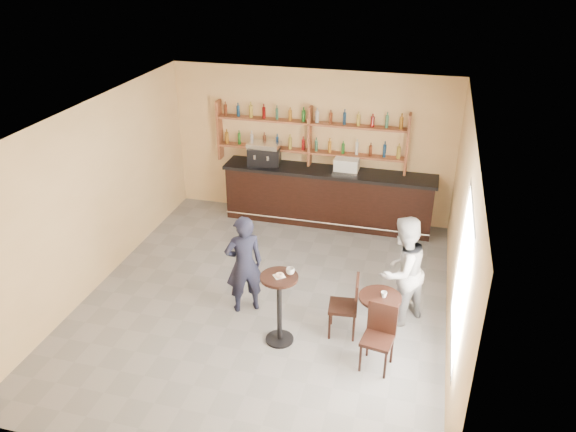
% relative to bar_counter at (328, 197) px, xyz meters
% --- Properties ---
extents(floor, '(7.00, 7.00, 0.00)m').
position_rel_bar_counter_xyz_m(floor, '(-0.47, -3.15, -0.60)').
color(floor, slate).
rests_on(floor, ground).
extents(ceiling, '(7.00, 7.00, 0.00)m').
position_rel_bar_counter_xyz_m(ceiling, '(-0.47, -3.15, 2.60)').
color(ceiling, white).
rests_on(ceiling, wall_back).
extents(wall_back, '(7.00, 0.00, 7.00)m').
position_rel_bar_counter_xyz_m(wall_back, '(-0.47, 0.35, 1.00)').
color(wall_back, '#EBC185').
rests_on(wall_back, floor).
extents(wall_front, '(7.00, 0.00, 7.00)m').
position_rel_bar_counter_xyz_m(wall_front, '(-0.47, -6.65, 1.00)').
color(wall_front, '#EBC185').
rests_on(wall_front, floor).
extents(wall_left, '(0.00, 7.00, 7.00)m').
position_rel_bar_counter_xyz_m(wall_left, '(-3.47, -3.15, 1.00)').
color(wall_left, '#EBC185').
rests_on(wall_left, floor).
extents(wall_right, '(0.00, 7.00, 7.00)m').
position_rel_bar_counter_xyz_m(wall_right, '(2.53, -3.15, 1.00)').
color(wall_right, '#EBC185').
rests_on(wall_right, floor).
extents(window_pane, '(0.00, 2.00, 2.00)m').
position_rel_bar_counter_xyz_m(window_pane, '(2.53, -4.35, 1.10)').
color(window_pane, white).
rests_on(window_pane, wall_right).
extents(window_frame, '(0.04, 1.70, 2.10)m').
position_rel_bar_counter_xyz_m(window_frame, '(2.52, -4.35, 1.10)').
color(window_frame, black).
rests_on(window_frame, wall_right).
extents(shelf_unit, '(4.00, 0.26, 1.40)m').
position_rel_bar_counter_xyz_m(shelf_unit, '(-0.47, 0.22, 1.21)').
color(shelf_unit, brown).
rests_on(shelf_unit, wall_back).
extents(liquor_bottles, '(3.68, 0.10, 1.00)m').
position_rel_bar_counter_xyz_m(liquor_bottles, '(-0.47, 0.22, 1.38)').
color(liquor_bottles, '#8C5919').
rests_on(liquor_bottles, shelf_unit).
extents(bar_counter, '(4.45, 0.87, 1.20)m').
position_rel_bar_counter_xyz_m(bar_counter, '(0.00, 0.00, 0.00)').
color(bar_counter, black).
rests_on(bar_counter, floor).
extents(espresso_machine, '(0.73, 0.52, 0.48)m').
position_rel_bar_counter_xyz_m(espresso_machine, '(-1.40, 0.00, 0.84)').
color(espresso_machine, black).
rests_on(espresso_machine, bar_counter).
extents(pastry_case, '(0.52, 0.42, 0.30)m').
position_rel_bar_counter_xyz_m(pastry_case, '(0.36, 0.00, 0.75)').
color(pastry_case, silver).
rests_on(pastry_case, bar_counter).
extents(pedestal_table, '(0.72, 0.72, 1.16)m').
position_rel_bar_counter_xyz_m(pedestal_table, '(0.05, -4.09, -0.02)').
color(pedestal_table, black).
rests_on(pedestal_table, floor).
extents(napkin, '(0.21, 0.21, 0.00)m').
position_rel_bar_counter_xyz_m(napkin, '(0.05, -4.09, 0.56)').
color(napkin, white).
rests_on(napkin, pedestal_table).
extents(donut, '(0.16, 0.16, 0.05)m').
position_rel_bar_counter_xyz_m(donut, '(0.06, -4.10, 0.58)').
color(donut, '#DB8550').
rests_on(donut, napkin).
extents(cup_pedestal, '(0.14, 0.14, 0.10)m').
position_rel_bar_counter_xyz_m(cup_pedestal, '(0.19, -3.99, 0.61)').
color(cup_pedestal, white).
rests_on(cup_pedestal, pedestal_table).
extents(man_main, '(0.75, 0.68, 1.71)m').
position_rel_bar_counter_xyz_m(man_main, '(-0.71, -3.44, 0.25)').
color(man_main, black).
rests_on(man_main, floor).
extents(cafe_table, '(0.77, 0.77, 0.81)m').
position_rel_bar_counter_xyz_m(cafe_table, '(1.50, -3.71, -0.20)').
color(cafe_table, black).
rests_on(cafe_table, floor).
extents(cup_cafe, '(0.10, 0.10, 0.09)m').
position_rel_bar_counter_xyz_m(cup_cafe, '(1.55, -3.71, 0.25)').
color(cup_cafe, white).
rests_on(cup_cafe, cafe_table).
extents(chair_west, '(0.48, 0.48, 1.00)m').
position_rel_bar_counter_xyz_m(chair_west, '(0.95, -3.66, -0.10)').
color(chair_west, black).
rests_on(chair_west, floor).
extents(chair_south, '(0.49, 0.49, 0.98)m').
position_rel_bar_counter_xyz_m(chair_south, '(1.55, -4.31, -0.11)').
color(chair_south, black).
rests_on(chair_south, floor).
extents(patron_second, '(1.09, 1.12, 1.83)m').
position_rel_bar_counter_xyz_m(patron_second, '(1.75, -3.09, 0.31)').
color(patron_second, '#98989D').
rests_on(patron_second, floor).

